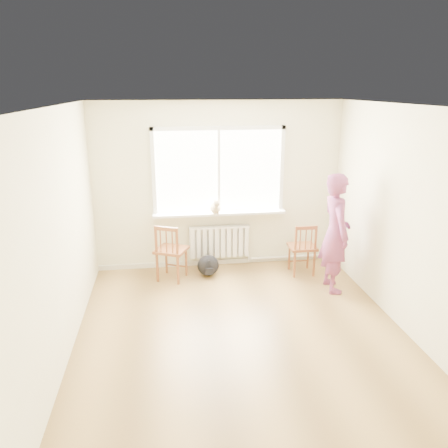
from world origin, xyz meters
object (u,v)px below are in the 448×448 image
object	(u,v)px
chair_left	(170,252)
chair_right	(303,249)
backpack	(208,265)
cat	(215,207)
person	(335,233)

from	to	relation	value
chair_left	chair_right	bearing A→B (deg)	-157.22
chair_left	chair_right	world-z (taller)	chair_left
chair_left	backpack	distance (m)	0.66
chair_right	backpack	world-z (taller)	chair_right
cat	backpack	size ratio (longest dim) A/B	1.18
cat	chair_right	bearing A→B (deg)	-21.22
person	backpack	distance (m)	2.05
chair_right	backpack	bearing A→B (deg)	-4.78
chair_left	cat	distance (m)	1.02
chair_right	cat	bearing A→B (deg)	-16.06
chair_left	backpack	size ratio (longest dim) A/B	2.66
person	cat	distance (m)	1.91
chair_left	backpack	xyz separation A→B (m)	(0.59, 0.08, -0.29)
backpack	chair_right	bearing A→B (deg)	-5.67
person	backpack	world-z (taller)	person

